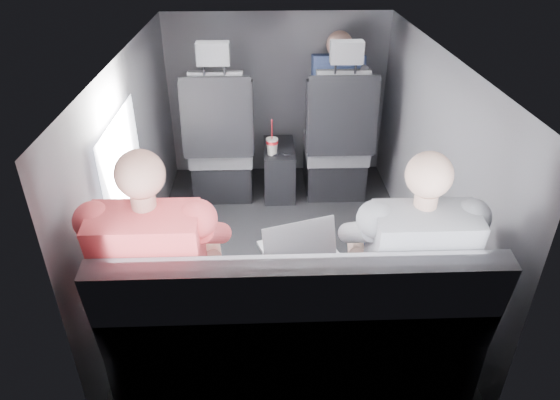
{
  "coord_description": "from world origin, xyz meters",
  "views": [
    {
      "loc": [
        -0.13,
        -2.72,
        2.03
      ],
      "look_at": [
        -0.03,
        -0.05,
        0.46
      ],
      "focal_mm": 32.0,
      "sensor_mm": 36.0,
      "label": 1
    }
  ],
  "objects_px": {
    "laptop_black": "(407,250)",
    "passenger_rear_right": "(405,267)",
    "center_console": "(279,170)",
    "front_seat_left": "(222,150)",
    "rear_bench": "(294,338)",
    "laptop_white": "(174,249)",
    "laptop_silver": "(299,248)",
    "passenger_front_right": "(337,94)",
    "front_seat_right": "(336,148)",
    "soda_cup": "(272,146)",
    "passenger_rear_left": "(162,271)"
  },
  "relations": [
    {
      "from": "front_seat_right",
      "to": "laptop_white",
      "type": "relative_size",
      "value": 2.78
    },
    {
      "from": "laptop_white",
      "to": "passenger_rear_right",
      "type": "bearing_deg",
      "value": -9.31
    },
    {
      "from": "front_seat_right",
      "to": "passenger_front_right",
      "type": "distance_m",
      "value": 0.44
    },
    {
      "from": "front_seat_left",
      "to": "rear_bench",
      "type": "relative_size",
      "value": 0.79
    },
    {
      "from": "laptop_silver",
      "to": "passenger_rear_left",
      "type": "height_order",
      "value": "passenger_rear_left"
    },
    {
      "from": "rear_bench",
      "to": "passenger_front_right",
      "type": "bearing_deg",
      "value": 77.82
    },
    {
      "from": "rear_bench",
      "to": "passenger_rear_right",
      "type": "height_order",
      "value": "passenger_rear_right"
    },
    {
      "from": "center_console",
      "to": "passenger_rear_left",
      "type": "distance_m",
      "value": 1.99
    },
    {
      "from": "passenger_rear_left",
      "to": "passenger_front_right",
      "type": "distance_m",
      "value": 2.32
    },
    {
      "from": "center_console",
      "to": "passenger_rear_right",
      "type": "xyz_separation_m",
      "value": [
        0.5,
        -1.85,
        0.44
      ]
    },
    {
      "from": "center_console",
      "to": "passenger_front_right",
      "type": "relative_size",
      "value": 0.59
    },
    {
      "from": "front_seat_left",
      "to": "passenger_rear_left",
      "type": "distance_m",
      "value": 1.83
    },
    {
      "from": "soda_cup",
      "to": "passenger_rear_right",
      "type": "bearing_deg",
      "value": -72.02
    },
    {
      "from": "soda_cup",
      "to": "front_seat_left",
      "type": "bearing_deg",
      "value": 167.08
    },
    {
      "from": "laptop_black",
      "to": "passenger_rear_right",
      "type": "xyz_separation_m",
      "value": [
        -0.04,
        -0.13,
        0.0
      ]
    },
    {
      "from": "soda_cup",
      "to": "laptop_silver",
      "type": "height_order",
      "value": "laptop_silver"
    },
    {
      "from": "passenger_front_right",
      "to": "front_seat_right",
      "type": "bearing_deg",
      "value": -93.58
    },
    {
      "from": "laptop_black",
      "to": "passenger_rear_right",
      "type": "bearing_deg",
      "value": -108.21
    },
    {
      "from": "front_seat_left",
      "to": "laptop_white",
      "type": "distance_m",
      "value": 1.65
    },
    {
      "from": "front_seat_right",
      "to": "passenger_front_right",
      "type": "height_order",
      "value": "front_seat_right"
    },
    {
      "from": "center_console",
      "to": "laptop_silver",
      "type": "distance_m",
      "value": 1.74
    },
    {
      "from": "soda_cup",
      "to": "laptop_white",
      "type": "xyz_separation_m",
      "value": [
        -0.5,
        -1.54,
        0.17
      ]
    },
    {
      "from": "center_console",
      "to": "passenger_front_right",
      "type": "distance_m",
      "value": 0.75
    },
    {
      "from": "front_seat_left",
      "to": "passenger_front_right",
      "type": "relative_size",
      "value": 1.56
    },
    {
      "from": "center_console",
      "to": "front_seat_left",
      "type": "bearing_deg",
      "value": -174.93
    },
    {
      "from": "front_seat_left",
      "to": "soda_cup",
      "type": "relative_size",
      "value": 4.52
    },
    {
      "from": "center_console",
      "to": "passenger_front_right",
      "type": "xyz_separation_m",
      "value": [
        0.47,
        0.22,
        0.55
      ]
    },
    {
      "from": "front_seat_left",
      "to": "front_seat_right",
      "type": "height_order",
      "value": "same"
    },
    {
      "from": "rear_bench",
      "to": "laptop_black",
      "type": "xyz_separation_m",
      "value": [
        0.54,
        0.23,
        0.33
      ]
    },
    {
      "from": "soda_cup",
      "to": "front_seat_right",
      "type": "bearing_deg",
      "value": 10.05
    },
    {
      "from": "front_seat_right",
      "to": "soda_cup",
      "type": "distance_m",
      "value": 0.52
    },
    {
      "from": "center_console",
      "to": "passenger_rear_right",
      "type": "distance_m",
      "value": 1.96
    },
    {
      "from": "rear_bench",
      "to": "front_seat_left",
      "type": "bearing_deg",
      "value": 103.31
    },
    {
      "from": "laptop_white",
      "to": "laptop_black",
      "type": "xyz_separation_m",
      "value": [
        1.1,
        -0.04,
        -0.0
      ]
    },
    {
      "from": "laptop_silver",
      "to": "laptop_black",
      "type": "bearing_deg",
      "value": -3.51
    },
    {
      "from": "center_console",
      "to": "laptop_silver",
      "type": "bearing_deg",
      "value": -88.9
    },
    {
      "from": "center_console",
      "to": "laptop_silver",
      "type": "relative_size",
      "value": 1.19
    },
    {
      "from": "front_seat_left",
      "to": "laptop_black",
      "type": "relative_size",
      "value": 3.3
    },
    {
      "from": "soda_cup",
      "to": "laptop_black",
      "type": "xyz_separation_m",
      "value": [
        0.6,
        -1.58,
        0.16
      ]
    },
    {
      "from": "soda_cup",
      "to": "laptop_silver",
      "type": "xyz_separation_m",
      "value": [
        0.09,
        -1.55,
        0.16
      ]
    },
    {
      "from": "rear_bench",
      "to": "laptop_white",
      "type": "relative_size",
      "value": 3.52
    },
    {
      "from": "front_seat_left",
      "to": "laptop_silver",
      "type": "xyz_separation_m",
      "value": [
        0.48,
        -1.64,
        0.23
      ]
    },
    {
      "from": "front_seat_left",
      "to": "passenger_rear_right",
      "type": "relative_size",
      "value": 1.01
    },
    {
      "from": "laptop_silver",
      "to": "passenger_front_right",
      "type": "relative_size",
      "value": 0.5
    },
    {
      "from": "laptop_silver",
      "to": "center_console",
      "type": "bearing_deg",
      "value": 91.1
    },
    {
      "from": "soda_cup",
      "to": "passenger_front_right",
      "type": "distance_m",
      "value": 0.69
    },
    {
      "from": "center_console",
      "to": "passenger_rear_right",
      "type": "relative_size",
      "value": 0.38
    },
    {
      "from": "laptop_silver",
      "to": "front_seat_right",
      "type": "bearing_deg",
      "value": 75.72
    },
    {
      "from": "front_seat_right",
      "to": "passenger_rear_right",
      "type": "bearing_deg",
      "value": -88.43
    },
    {
      "from": "laptop_silver",
      "to": "passenger_front_right",
      "type": "height_order",
      "value": "passenger_front_right"
    }
  ]
}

